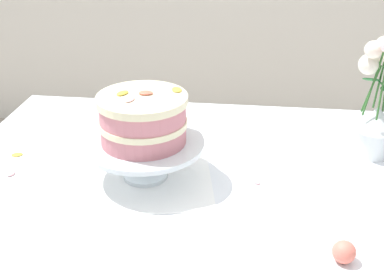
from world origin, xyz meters
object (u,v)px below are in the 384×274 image
at_px(layer_cake, 143,119).
at_px(fallen_rose, 345,253).
at_px(flower_vase, 379,102).
at_px(cake_stand, 144,147).
at_px(dining_table, 222,221).

height_order(layer_cake, fallen_rose, layer_cake).
bearing_deg(flower_vase, cake_stand, -162.25).
distance_m(dining_table, flower_vase, 0.50).
bearing_deg(cake_stand, fallen_rose, -30.64).
distance_m(dining_table, cake_stand, 0.26).
relative_size(cake_stand, fallen_rose, 2.20).
distance_m(dining_table, layer_cake, 0.32).
xyz_separation_m(layer_cake, fallen_rose, (0.44, -0.26, -0.14)).
bearing_deg(fallen_rose, layer_cake, 149.35).
height_order(dining_table, flower_vase, flower_vase).
relative_size(dining_table, cake_stand, 4.83).
distance_m(cake_stand, flower_vase, 0.60).
xyz_separation_m(dining_table, flower_vase, (0.38, 0.21, 0.25)).
xyz_separation_m(layer_cake, flower_vase, (0.57, 0.18, -0.00)).
height_order(dining_table, layer_cake, layer_cake).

